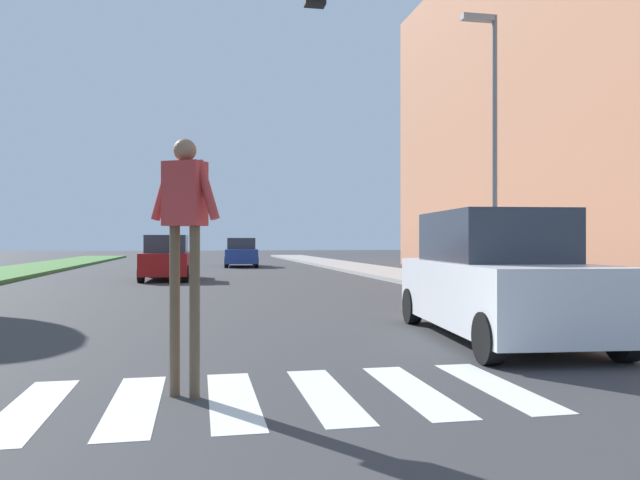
{
  "coord_description": "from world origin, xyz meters",
  "views": [
    {
      "loc": [
        0.14,
        0.53,
        1.5
      ],
      "look_at": [
        3.4,
        17.0,
        1.53
      ],
      "focal_mm": 34.26,
      "sensor_mm": 36.0,
      "label": 1
    }
  ],
  "objects_px": {
    "sedan_distant": "(241,253)",
    "sedan_midblock": "(167,259)",
    "street_lamp_right": "(491,127)",
    "suv_crossing": "(496,278)",
    "pedestrian_performer": "(185,225)"
  },
  "relations": [
    {
      "from": "sedan_distant",
      "to": "street_lamp_right",
      "type": "bearing_deg",
      "value": -75.73
    },
    {
      "from": "pedestrian_performer",
      "to": "sedan_distant",
      "type": "bearing_deg",
      "value": 85.13
    },
    {
      "from": "sedan_distant",
      "to": "sedan_midblock",
      "type": "bearing_deg",
      "value": -107.06
    },
    {
      "from": "suv_crossing",
      "to": "street_lamp_right",
      "type": "bearing_deg",
      "value": 63.63
    },
    {
      "from": "sedan_midblock",
      "to": "sedan_distant",
      "type": "bearing_deg",
      "value": 72.94
    },
    {
      "from": "pedestrian_performer",
      "to": "sedan_distant",
      "type": "height_order",
      "value": "pedestrian_performer"
    },
    {
      "from": "street_lamp_right",
      "to": "suv_crossing",
      "type": "relative_size",
      "value": 1.58
    },
    {
      "from": "sedan_midblock",
      "to": "street_lamp_right",
      "type": "bearing_deg",
      "value": -45.15
    },
    {
      "from": "street_lamp_right",
      "to": "sedan_distant",
      "type": "xyz_separation_m",
      "value": [
        -5.35,
        21.01,
        -3.81
      ]
    },
    {
      "from": "street_lamp_right",
      "to": "pedestrian_performer",
      "type": "distance_m",
      "value": 12.58
    },
    {
      "from": "pedestrian_performer",
      "to": "sedan_midblock",
      "type": "relative_size",
      "value": 0.58
    },
    {
      "from": "suv_crossing",
      "to": "sedan_midblock",
      "type": "height_order",
      "value": "suv_crossing"
    },
    {
      "from": "street_lamp_right",
      "to": "sedan_distant",
      "type": "bearing_deg",
      "value": 104.27
    },
    {
      "from": "street_lamp_right",
      "to": "suv_crossing",
      "type": "distance_m",
      "value": 8.25
    },
    {
      "from": "street_lamp_right",
      "to": "sedan_midblock",
      "type": "bearing_deg",
      "value": 134.85
    }
  ]
}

